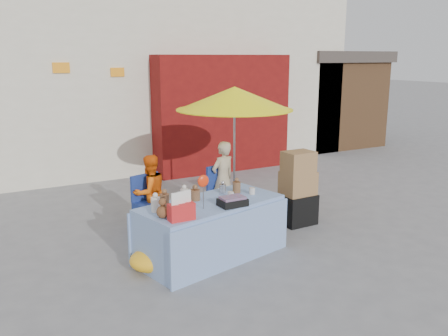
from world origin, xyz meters
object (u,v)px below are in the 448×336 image
chair_left (154,215)px  vendor_orange (150,192)px  market_table (211,229)px  umbrella (235,99)px  vendor_beige (223,179)px  chair_right (227,203)px  box_stack (298,191)px

chair_left → vendor_orange: bearing=73.6°
market_table → chair_left: 1.28m
chair_left → umbrella: 2.27m
market_table → chair_left: (-0.33, 1.23, -0.13)m
vendor_beige → chair_left: bearing=-8.6°
vendor_beige → umbrella: 1.31m
chair_right → umbrella: bearing=28.4°
market_table → chair_right: size_ratio=2.46×
vendor_beige → umbrella: (0.30, 0.15, 1.27)m
umbrella → market_table: bearing=-128.9°
vendor_orange → umbrella: 2.04m
market_table → box_stack: bearing=1.9°
vendor_orange → umbrella: bearing=170.8°
chair_right → vendor_orange: bearing=159.1°
market_table → vendor_beige: bearing=42.8°
chair_right → umbrella: 1.69m
market_table → vendor_orange: bearing=90.1°
umbrella → chair_right: bearing=-136.9°
chair_left → vendor_beige: size_ratio=0.68×
chair_left → chair_right: (1.25, 0.00, 0.00)m
market_table → vendor_orange: size_ratio=1.83×
vendor_beige → box_stack: 1.23m
vendor_orange → market_table: bearing=88.6°
chair_right → market_table: bearing=-141.5°
market_table → chair_left: bearing=91.7°
umbrella → chair_left: bearing=-169.6°
vendor_beige → market_table: bearing=41.2°
chair_left → vendor_beige: 1.31m
vendor_orange → vendor_beige: vendor_beige is taller
vendor_orange → vendor_beige: bearing=165.3°
chair_right → vendor_beige: (0.00, 0.13, 0.37)m
umbrella → box_stack: 1.79m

